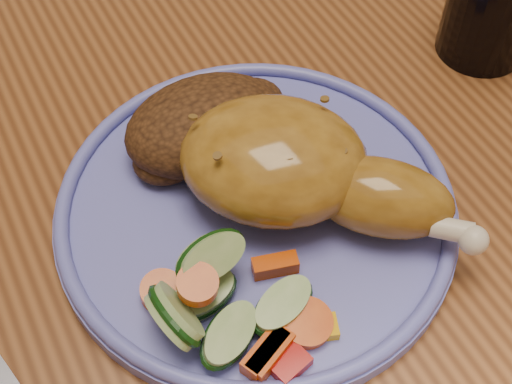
% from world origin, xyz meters
% --- Properties ---
extents(dining_table, '(0.90, 1.40, 0.75)m').
position_xyz_m(dining_table, '(0.00, 0.00, 0.67)').
color(dining_table, brown).
rests_on(dining_table, ground).
extents(plate, '(0.26, 0.26, 0.01)m').
position_xyz_m(plate, '(-0.06, -0.10, 0.76)').
color(plate, '#5C60BC').
rests_on(plate, dining_table).
extents(plate_rim, '(0.26, 0.26, 0.01)m').
position_xyz_m(plate_rim, '(-0.06, -0.10, 0.77)').
color(plate_rim, '#5C60BC').
rests_on(plate_rim, plate).
extents(chicken_leg, '(0.18, 0.19, 0.06)m').
position_xyz_m(chicken_leg, '(-0.03, -0.10, 0.79)').
color(chicken_leg, '#A06F21').
rests_on(chicken_leg, plate).
extents(rice_pilaf, '(0.12, 0.08, 0.05)m').
position_xyz_m(rice_pilaf, '(-0.06, -0.03, 0.78)').
color(rice_pilaf, '#462711').
rests_on(rice_pilaf, plate).
extents(vegetable_pile, '(0.11, 0.10, 0.05)m').
position_xyz_m(vegetable_pile, '(-0.11, -0.16, 0.78)').
color(vegetable_pile, '#A50A05').
rests_on(vegetable_pile, plate).
extents(drinking_glass, '(0.07, 0.07, 0.09)m').
position_xyz_m(drinking_glass, '(0.18, -0.03, 0.80)').
color(drinking_glass, black).
rests_on(drinking_glass, dining_table).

